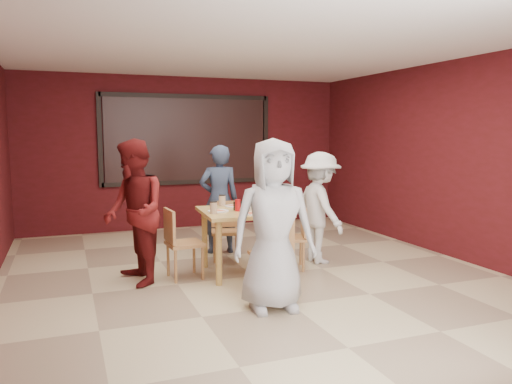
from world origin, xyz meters
name	(u,v)px	position (x,y,z in m)	size (l,w,h in m)	color
floor	(254,276)	(0.00, 0.00, 0.00)	(7.00, 7.00, 0.00)	#CABB8C
window_blinds	(188,140)	(0.00, 3.45, 1.65)	(3.00, 0.02, 1.50)	black
dining_table	(243,218)	(-0.08, 0.18, 0.71)	(1.09, 1.09, 0.96)	#DAB159
chair_front	(273,251)	(-0.02, -0.66, 0.48)	(0.42, 0.42, 0.84)	tan
chair_back	(225,227)	(-0.07, 0.94, 0.46)	(0.48, 0.48, 0.81)	tan
chair_left	(179,239)	(-0.89, 0.23, 0.49)	(0.45, 0.45, 0.87)	tan
chair_right	(295,234)	(0.64, 0.13, 0.47)	(0.51, 0.51, 0.82)	tan
diner_front	(273,225)	(-0.22, -1.15, 0.87)	(0.85, 0.55, 1.73)	#ACACAC
diner_back	(219,199)	(-0.04, 1.34, 0.80)	(0.58, 0.38, 1.60)	#303D55
diner_left	(134,212)	(-1.41, 0.21, 0.86)	(0.83, 0.65, 1.72)	#5E1212
diner_right	(320,208)	(1.10, 0.32, 0.76)	(0.98, 0.56, 1.52)	silver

